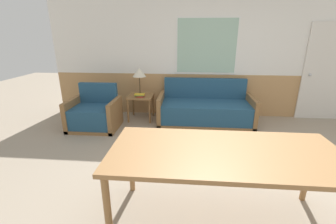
% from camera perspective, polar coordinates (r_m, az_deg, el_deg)
% --- Properties ---
extents(ground_plane, '(16.00, 16.00, 0.00)m').
position_cam_1_polar(ground_plane, '(2.99, 16.74, -17.57)').
color(ground_plane, gray).
extents(wall_back, '(7.20, 0.09, 2.70)m').
position_cam_1_polar(wall_back, '(5.03, 12.29, 14.19)').
color(wall_back, tan).
rests_on(wall_back, ground_plane).
extents(couch, '(1.91, 0.86, 0.86)m').
position_cam_1_polar(couch, '(4.73, 9.36, 0.48)').
color(couch, olive).
rests_on(couch, ground_plane).
extents(armchair, '(0.92, 0.73, 0.84)m').
position_cam_1_polar(armchair, '(4.60, -18.12, -0.69)').
color(armchair, olive).
rests_on(armchair, ground_plane).
extents(side_table, '(0.52, 0.52, 0.52)m').
position_cam_1_polar(side_table, '(4.82, -6.94, 3.12)').
color(side_table, olive).
rests_on(side_table, ground_plane).
extents(table_lamp, '(0.28, 0.28, 0.57)m').
position_cam_1_polar(table_lamp, '(4.80, -7.32, 9.75)').
color(table_lamp, '#4C3823').
rests_on(table_lamp, side_table).
extents(book_stack, '(0.21, 0.17, 0.07)m').
position_cam_1_polar(book_stack, '(4.70, -7.15, 4.26)').
color(book_stack, '#B22823').
rests_on(book_stack, side_table).
extents(dining_table, '(2.05, 0.90, 0.78)m').
position_cam_1_polar(dining_table, '(2.10, 14.25, -11.14)').
color(dining_table, '#9E7042').
rests_on(dining_table, ground_plane).
extents(entry_door, '(0.93, 0.09, 1.99)m').
position_cam_1_polar(entry_door, '(5.75, 35.20, 8.12)').
color(entry_door, silver).
rests_on(entry_door, ground_plane).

